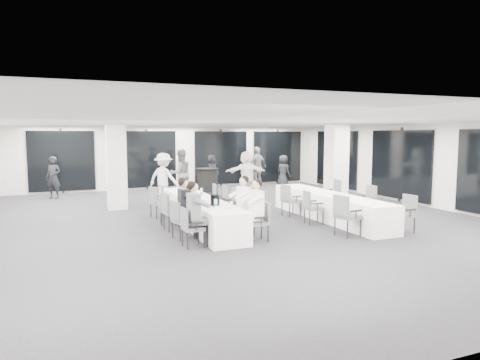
# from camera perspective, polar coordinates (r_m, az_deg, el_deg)

# --- Properties ---
(room) EXTENTS (14.04, 16.04, 2.84)m
(room) POSITION_cam_1_polar(r_m,az_deg,el_deg) (13.40, 0.68, 1.59)
(room) COLOR #232328
(room) RESTS_ON ground
(column_left) EXTENTS (0.60, 0.60, 2.80)m
(column_left) POSITION_cam_1_polar(r_m,az_deg,el_deg) (14.53, -16.16, 1.75)
(column_left) COLOR silver
(column_left) RESTS_ON floor
(column_right) EXTENTS (0.60, 0.60, 2.80)m
(column_right) POSITION_cam_1_polar(r_m,az_deg,el_deg) (14.89, 12.71, 1.94)
(column_right) COLOR silver
(column_right) RESTS_ON floor
(banquet_table_main) EXTENTS (0.90, 5.00, 0.75)m
(banquet_table_main) POSITION_cam_1_polar(r_m,az_deg,el_deg) (11.44, -5.37, -4.31)
(banquet_table_main) COLOR white
(banquet_table_main) RESTS_ON floor
(banquet_table_side) EXTENTS (0.90, 5.00, 0.75)m
(banquet_table_side) POSITION_cam_1_polar(r_m,az_deg,el_deg) (12.58, 11.77, -3.47)
(banquet_table_side) COLOR white
(banquet_table_side) RESTS_ON floor
(cocktail_table) EXTENTS (0.86, 0.86, 1.19)m
(cocktail_table) POSITION_cam_1_polar(r_m,az_deg,el_deg) (16.00, -4.35, -0.53)
(cocktail_table) COLOR black
(cocktail_table) RESTS_ON floor
(chair_main_left_near) EXTENTS (0.46, 0.51, 0.87)m
(chair_main_left_near) POSITION_cam_1_polar(r_m,az_deg,el_deg) (9.30, -6.73, -5.96)
(chair_main_left_near) COLOR #4E5055
(chair_main_left_near) RESTS_ON floor
(chair_main_left_second) EXTENTS (0.55, 0.57, 0.89)m
(chair_main_left_second) POSITION_cam_1_polar(r_m,az_deg,el_deg) (10.07, -7.95, -4.97)
(chair_main_left_second) COLOR #4E5055
(chair_main_left_second) RESTS_ON floor
(chair_main_left_mid) EXTENTS (0.53, 0.58, 0.96)m
(chair_main_left_mid) POSITION_cam_1_polar(r_m,az_deg,el_deg) (10.99, -9.23, -3.86)
(chair_main_left_mid) COLOR #4E5055
(chair_main_left_mid) RESTS_ON floor
(chair_main_left_fourth) EXTENTS (0.48, 0.52, 0.86)m
(chair_main_left_fourth) POSITION_cam_1_polar(r_m,az_deg,el_deg) (11.70, -9.96, -3.58)
(chair_main_left_fourth) COLOR #4E5055
(chair_main_left_fourth) RESTS_ON floor
(chair_main_left_far) EXTENTS (0.56, 0.58, 0.92)m
(chair_main_left_far) POSITION_cam_1_polar(r_m,az_deg,el_deg) (12.75, -11.00, -2.65)
(chair_main_left_far) COLOR #4E5055
(chair_main_left_far) RESTS_ON floor
(chair_main_right_near) EXTENTS (0.47, 0.52, 0.90)m
(chair_main_right_near) POSITION_cam_1_polar(r_m,az_deg,el_deg) (9.81, 2.73, -5.18)
(chair_main_right_near) COLOR #4E5055
(chair_main_right_near) RESTS_ON floor
(chair_main_right_second) EXTENTS (0.50, 0.55, 0.92)m
(chair_main_right_second) POSITION_cam_1_polar(r_m,az_deg,el_deg) (10.51, 0.98, -4.39)
(chair_main_right_second) COLOR #4E5055
(chair_main_right_second) RESTS_ON floor
(chair_main_right_mid) EXTENTS (0.57, 0.61, 1.00)m
(chair_main_right_mid) POSITION_cam_1_polar(r_m,az_deg,el_deg) (11.47, -1.05, -3.26)
(chair_main_right_mid) COLOR #4E5055
(chair_main_right_mid) RESTS_ON floor
(chair_main_right_fourth) EXTENTS (0.56, 0.60, 0.96)m
(chair_main_right_fourth) POSITION_cam_1_polar(r_m,az_deg,el_deg) (12.35, -2.64, -2.70)
(chair_main_right_fourth) COLOR #4E5055
(chair_main_right_fourth) RESTS_ON floor
(chair_main_right_far) EXTENTS (0.53, 0.57, 0.91)m
(chair_main_right_far) POSITION_cam_1_polar(r_m,az_deg,el_deg) (13.21, -3.98, -2.26)
(chair_main_right_far) COLOR #4E5055
(chair_main_right_far) RESTS_ON floor
(chair_side_left_near) EXTENTS (0.58, 0.62, 1.00)m
(chair_side_left_near) POSITION_cam_1_polar(r_m,az_deg,el_deg) (10.51, 13.85, -4.28)
(chair_side_left_near) COLOR #4E5055
(chair_side_left_near) RESTS_ON floor
(chair_side_left_mid) EXTENTS (0.53, 0.57, 0.91)m
(chair_side_left_mid) POSITION_cam_1_polar(r_m,az_deg,el_deg) (11.79, 9.46, -3.33)
(chair_side_left_mid) COLOR #4E5055
(chair_side_left_mid) RESTS_ON floor
(chair_side_left_far) EXTENTS (0.53, 0.57, 0.95)m
(chair_side_left_far) POSITION_cam_1_polar(r_m,az_deg,el_deg) (12.85, 6.57, -2.42)
(chair_side_left_far) COLOR #4E5055
(chair_side_left_far) RESTS_ON floor
(chair_side_right_near) EXTENTS (0.48, 0.54, 0.94)m
(chair_side_right_near) POSITION_cam_1_polar(r_m,az_deg,el_deg) (11.43, 21.18, -3.88)
(chair_side_right_near) COLOR #4E5055
(chair_side_right_near) RESTS_ON floor
(chair_side_right_mid) EXTENTS (0.59, 0.63, 1.02)m
(chair_side_right_mid) POSITION_cam_1_polar(r_m,az_deg,el_deg) (12.56, 16.50, -2.66)
(chair_side_right_mid) COLOR #4E5055
(chair_side_right_mid) RESTS_ON floor
(chair_side_right_far) EXTENTS (0.62, 0.65, 1.02)m
(chair_side_right_far) POSITION_cam_1_polar(r_m,az_deg,el_deg) (13.87, 12.26, -1.73)
(chair_side_right_far) COLOR #4E5055
(chair_side_right_far) RESTS_ON floor
(seated_guest_a) EXTENTS (0.50, 0.38, 1.44)m
(seated_guest_a) POSITION_cam_1_polar(r_m,az_deg,el_deg) (9.29, -5.82, -3.97)
(seated_guest_a) COLOR #5C5E64
(seated_guest_a) RESTS_ON floor
(seated_guest_b) EXTENTS (0.50, 0.38, 1.44)m
(seated_guest_b) POSITION_cam_1_polar(r_m,az_deg,el_deg) (10.07, -7.13, -3.20)
(seated_guest_b) COLOR black
(seated_guest_b) RESTS_ON floor
(seated_guest_c) EXTENTS (0.50, 0.38, 1.44)m
(seated_guest_c) POSITION_cam_1_polar(r_m,az_deg,el_deg) (9.70, 1.87, -3.52)
(seated_guest_c) COLOR white
(seated_guest_c) RESTS_ON floor
(seated_guest_d) EXTENTS (0.50, 0.38, 1.44)m
(seated_guest_d) POSITION_cam_1_polar(r_m,az_deg,el_deg) (10.40, 0.14, -2.86)
(seated_guest_d) COLOR white
(seated_guest_d) RESTS_ON floor
(standing_guest_a) EXTENTS (0.88, 0.88, 1.90)m
(standing_guest_a) POSITION_cam_1_polar(r_m,az_deg,el_deg) (16.34, -3.59, 0.83)
(standing_guest_a) COLOR black
(standing_guest_a) RESTS_ON floor
(standing_guest_b) EXTENTS (1.10, 0.77, 2.12)m
(standing_guest_b) POSITION_cam_1_polar(r_m,az_deg,el_deg) (16.67, -7.92, 1.27)
(standing_guest_b) COLOR #5C5E64
(standing_guest_b) RESTS_ON floor
(standing_guest_c) EXTENTS (1.40, 1.38, 2.02)m
(standing_guest_c) POSITION_cam_1_polar(r_m,az_deg,el_deg) (15.61, -10.15, 0.73)
(standing_guest_c) COLOR white
(standing_guest_c) RESTS_ON floor
(standing_guest_d) EXTENTS (1.43, 1.12, 2.13)m
(standing_guest_d) POSITION_cam_1_polar(r_m,az_deg,el_deg) (19.93, 2.33, 2.11)
(standing_guest_d) COLOR #5C5E64
(standing_guest_d) RESTS_ON floor
(standing_guest_e) EXTENTS (0.76, 0.94, 1.69)m
(standing_guest_e) POSITION_cam_1_polar(r_m,az_deg,el_deg) (19.98, 5.80, 1.46)
(standing_guest_e) COLOR black
(standing_guest_e) RESTS_ON floor
(standing_guest_f) EXTENTS (1.95, 1.00, 2.03)m
(standing_guest_f) POSITION_cam_1_polar(r_m,az_deg,el_deg) (17.34, 0.86, 1.36)
(standing_guest_f) COLOR white
(standing_guest_f) RESTS_ON floor
(standing_guest_g) EXTENTS (0.85, 0.82, 1.83)m
(standing_guest_g) POSITION_cam_1_polar(r_m,az_deg,el_deg) (17.74, -23.62, 0.64)
(standing_guest_g) COLOR black
(standing_guest_g) RESTS_ON floor
(ice_bucket_near) EXTENTS (0.22, 0.22, 0.25)m
(ice_bucket_near) POSITION_cam_1_polar(r_m,az_deg,el_deg) (10.21, -3.36, -2.69)
(ice_bucket_near) COLOR black
(ice_bucket_near) RESTS_ON banquet_table_main
(ice_bucket_far) EXTENTS (0.20, 0.20, 0.23)m
(ice_bucket_far) POSITION_cam_1_polar(r_m,az_deg,el_deg) (12.31, -6.86, -1.28)
(ice_bucket_far) COLOR black
(ice_bucket_far) RESTS_ON banquet_table_main
(water_bottle_a) EXTENTS (0.07, 0.07, 0.22)m
(water_bottle_a) POSITION_cam_1_polar(r_m,az_deg,el_deg) (9.74, -3.26, -3.21)
(water_bottle_a) COLOR silver
(water_bottle_a) RESTS_ON banquet_table_main
(water_bottle_b) EXTENTS (0.07, 0.07, 0.23)m
(water_bottle_b) POSITION_cam_1_polar(r_m,az_deg,el_deg) (11.67, -5.17, -1.66)
(water_bottle_b) COLOR silver
(water_bottle_b) RESTS_ON banquet_table_main
(water_bottle_c) EXTENTS (0.07, 0.07, 0.23)m
(water_bottle_c) POSITION_cam_1_polar(r_m,az_deg,el_deg) (13.06, -7.46, -0.87)
(water_bottle_c) COLOR silver
(water_bottle_c) RESTS_ON banquet_table_main
(plate_a) EXTENTS (0.19, 0.19, 0.03)m
(plate_a) POSITION_cam_1_polar(r_m,az_deg,el_deg) (9.96, -3.48, -3.57)
(plate_a) COLOR white
(plate_a) RESTS_ON banquet_table_main
(plate_b) EXTENTS (0.21, 0.21, 0.03)m
(plate_b) POSITION_cam_1_polar(r_m,az_deg,el_deg) (9.75, -1.42, -3.77)
(plate_b) COLOR white
(plate_b) RESTS_ON banquet_table_main
(plate_c) EXTENTS (0.20, 0.20, 0.03)m
(plate_c) POSITION_cam_1_polar(r_m,az_deg,el_deg) (10.86, -4.74, -2.78)
(plate_c) COLOR white
(plate_c) RESTS_ON banquet_table_main
(wine_glass) EXTENTS (0.08, 0.08, 0.20)m
(wine_glass) POSITION_cam_1_polar(r_m,az_deg,el_deg) (9.56, -1.15, -3.13)
(wine_glass) COLOR silver
(wine_glass) RESTS_ON banquet_table_main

